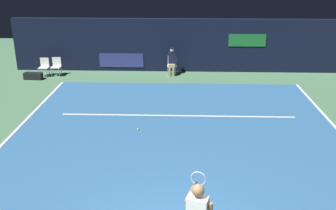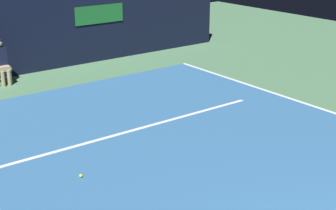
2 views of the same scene
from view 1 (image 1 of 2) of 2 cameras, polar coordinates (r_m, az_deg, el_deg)
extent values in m
plane|color=#4C7A56|center=(12.07, 1.28, -5.38)|extent=(32.58, 32.58, 0.00)
cube|color=#336699|center=(12.07, 1.28, -5.35)|extent=(10.70, 11.94, 0.01)
cube|color=white|center=(13.23, -22.43, -4.56)|extent=(0.10, 11.94, 0.01)
cube|color=white|center=(13.97, 1.40, -1.57)|extent=(8.35, 0.10, 0.01)
cube|color=black|center=(19.41, 1.66, 8.75)|extent=(16.44, 0.30, 2.60)
cube|color=navy|center=(19.65, -6.84, 6.52)|extent=(2.20, 0.04, 0.70)
cube|color=#1E6B2D|center=(19.46, 11.53, 9.27)|extent=(1.80, 0.04, 0.60)
sphere|color=#8C6647|center=(6.75, 4.42, -12.37)|extent=(0.22, 0.22, 0.22)
cylinder|color=#8C6647|center=(7.12, 3.24, -13.01)|extent=(0.23, 0.50, 0.09)
cylinder|color=black|center=(7.37, 3.90, -11.78)|extent=(0.12, 0.30, 0.03)
torus|color=#B2B2B7|center=(7.60, 4.47, -10.70)|extent=(0.30, 0.11, 0.30)
cube|color=white|center=(18.88, 0.58, 5.79)|extent=(0.44, 0.40, 0.04)
cube|color=white|center=(19.01, 0.60, 6.62)|extent=(0.42, 0.03, 0.42)
cylinder|color=#B2B2B7|center=(18.78, -0.02, 4.99)|extent=(0.03, 0.03, 0.46)
cylinder|color=#B2B2B7|center=(18.77, 1.13, 4.97)|extent=(0.03, 0.03, 0.46)
cylinder|color=#B2B2B7|center=(19.11, 0.03, 5.26)|extent=(0.03, 0.03, 0.46)
cylinder|color=#B2B2B7|center=(19.10, 1.16, 5.25)|extent=(0.03, 0.03, 0.46)
cube|color=tan|center=(18.79, 0.57, 5.85)|extent=(0.32, 0.40, 0.14)
cylinder|color=tan|center=(18.69, 0.27, 4.91)|extent=(0.11, 0.11, 0.46)
cylinder|color=tan|center=(18.68, 0.82, 4.90)|extent=(0.11, 0.11, 0.46)
cube|color=#141933|center=(18.82, 0.59, 6.91)|extent=(0.34, 0.22, 0.52)
sphere|color=#DBAD89|center=(18.74, 0.59, 8.04)|extent=(0.20, 0.20, 0.20)
cylinder|color=#141933|center=(18.72, 0.59, 8.31)|extent=(0.19, 0.19, 0.04)
cube|color=white|center=(19.50, -17.77, 5.23)|extent=(0.45, 0.41, 0.04)
cube|color=white|center=(19.63, -17.63, 6.03)|extent=(0.42, 0.04, 0.42)
cylinder|color=#B2B2B7|center=(19.48, -18.39, 4.46)|extent=(0.03, 0.03, 0.44)
cylinder|color=#B2B2B7|center=(19.34, -17.36, 4.47)|extent=(0.03, 0.03, 0.44)
cylinder|color=#B2B2B7|center=(19.78, -18.03, 4.74)|extent=(0.03, 0.03, 0.44)
cylinder|color=#B2B2B7|center=(19.64, -17.02, 4.75)|extent=(0.03, 0.03, 0.44)
cube|color=white|center=(19.44, -16.11, 5.35)|extent=(0.44, 0.40, 0.04)
cube|color=white|center=(19.57, -16.01, 6.16)|extent=(0.42, 0.03, 0.42)
cylinder|color=#B2B2B7|center=(19.40, -16.72, 4.58)|extent=(0.03, 0.03, 0.44)
cylinder|color=#B2B2B7|center=(19.28, -15.67, 4.60)|extent=(0.03, 0.03, 0.44)
cylinder|color=#B2B2B7|center=(19.71, -16.43, 4.86)|extent=(0.03, 0.03, 0.44)
cylinder|color=#B2B2B7|center=(19.60, -15.38, 4.88)|extent=(0.03, 0.03, 0.44)
sphere|color=#CCE033|center=(12.83, -4.43, -3.57)|extent=(0.07, 0.07, 0.07)
cube|color=black|center=(19.30, -19.15, 4.04)|extent=(0.85, 0.36, 0.32)
camera|label=2|loc=(6.59, -48.73, 5.58)|focal=53.63mm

